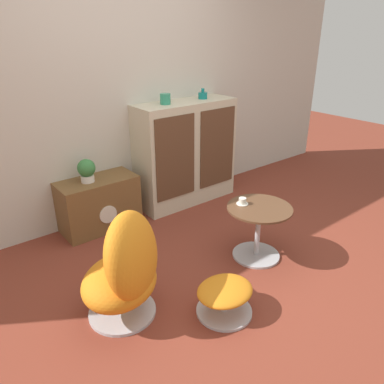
{
  "coord_description": "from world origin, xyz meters",
  "views": [
    {
      "loc": [
        -1.79,
        -1.79,
        1.86
      ],
      "look_at": [
        0.04,
        0.51,
        0.55
      ],
      "focal_mm": 35.0,
      "sensor_mm": 36.0,
      "label": 1
    }
  ],
  "objects_px": {
    "sideboard": "(186,153)",
    "vase_leftmost": "(165,99)",
    "vase_inner_left": "(203,95)",
    "tv_console": "(99,204)",
    "teacup": "(242,202)",
    "ottoman": "(225,295)",
    "potted_plant": "(87,170)",
    "egg_chair": "(126,270)",
    "coffee_table": "(258,227)"
  },
  "relations": [
    {
      "from": "tv_console",
      "to": "vase_leftmost",
      "type": "height_order",
      "value": "vase_leftmost"
    },
    {
      "from": "egg_chair",
      "to": "potted_plant",
      "type": "distance_m",
      "value": 1.34
    },
    {
      "from": "egg_chair",
      "to": "coffee_table",
      "type": "height_order",
      "value": "egg_chair"
    },
    {
      "from": "teacup",
      "to": "sideboard",
      "type": "bearing_deg",
      "value": 75.5
    },
    {
      "from": "teacup",
      "to": "ottoman",
      "type": "bearing_deg",
      "value": -143.01
    },
    {
      "from": "vase_inner_left",
      "to": "egg_chair",
      "type": "bearing_deg",
      "value": -143.75
    },
    {
      "from": "potted_plant",
      "to": "teacup",
      "type": "xyz_separation_m",
      "value": [
        0.85,
        -1.2,
        -0.13
      ]
    },
    {
      "from": "tv_console",
      "to": "vase_inner_left",
      "type": "height_order",
      "value": "vase_inner_left"
    },
    {
      "from": "sideboard",
      "to": "ottoman",
      "type": "relative_size",
      "value": 2.77
    },
    {
      "from": "vase_inner_left",
      "to": "teacup",
      "type": "bearing_deg",
      "value": -114.79
    },
    {
      "from": "teacup",
      "to": "coffee_table",
      "type": "bearing_deg",
      "value": -61.76
    },
    {
      "from": "sideboard",
      "to": "ottoman",
      "type": "bearing_deg",
      "value": -119.56
    },
    {
      "from": "vase_leftmost",
      "to": "tv_console",
      "type": "bearing_deg",
      "value": 178.94
    },
    {
      "from": "vase_inner_left",
      "to": "teacup",
      "type": "xyz_separation_m",
      "value": [
        -0.55,
        -1.18,
        -0.67
      ]
    },
    {
      "from": "coffee_table",
      "to": "potted_plant",
      "type": "height_order",
      "value": "potted_plant"
    },
    {
      "from": "ottoman",
      "to": "sideboard",
      "type": "bearing_deg",
      "value": 60.44
    },
    {
      "from": "egg_chair",
      "to": "vase_inner_left",
      "type": "bearing_deg",
      "value": 36.25
    },
    {
      "from": "tv_console",
      "to": "vase_inner_left",
      "type": "bearing_deg",
      "value": -0.66
    },
    {
      "from": "vase_inner_left",
      "to": "coffee_table",
      "type": "bearing_deg",
      "value": -109.85
    },
    {
      "from": "egg_chair",
      "to": "vase_inner_left",
      "type": "xyz_separation_m",
      "value": [
        1.71,
        1.26,
        0.8
      ]
    },
    {
      "from": "ottoman",
      "to": "potted_plant",
      "type": "relative_size",
      "value": 1.87
    },
    {
      "from": "egg_chair",
      "to": "ottoman",
      "type": "height_order",
      "value": "egg_chair"
    },
    {
      "from": "sideboard",
      "to": "vase_leftmost",
      "type": "xyz_separation_m",
      "value": [
        -0.25,
        0.0,
        0.62
      ]
    },
    {
      "from": "sideboard",
      "to": "ottoman",
      "type": "distance_m",
      "value": 1.95
    },
    {
      "from": "vase_inner_left",
      "to": "potted_plant",
      "type": "xyz_separation_m",
      "value": [
        -1.39,
        0.02,
        -0.54
      ]
    },
    {
      "from": "vase_inner_left",
      "to": "teacup",
      "type": "height_order",
      "value": "vase_inner_left"
    },
    {
      "from": "coffee_table",
      "to": "vase_leftmost",
      "type": "height_order",
      "value": "vase_leftmost"
    },
    {
      "from": "coffee_table",
      "to": "potted_plant",
      "type": "distance_m",
      "value": 1.65
    },
    {
      "from": "vase_leftmost",
      "to": "vase_inner_left",
      "type": "xyz_separation_m",
      "value": [
        0.49,
        0.0,
        -0.01
      ]
    },
    {
      "from": "vase_inner_left",
      "to": "ottoman",
      "type": "bearing_deg",
      "value": -125.42
    },
    {
      "from": "egg_chair",
      "to": "teacup",
      "type": "bearing_deg",
      "value": 3.74
    },
    {
      "from": "vase_inner_left",
      "to": "tv_console",
      "type": "bearing_deg",
      "value": 179.34
    },
    {
      "from": "potted_plant",
      "to": "vase_inner_left",
      "type": "bearing_deg",
      "value": -0.64
    },
    {
      "from": "ottoman",
      "to": "teacup",
      "type": "bearing_deg",
      "value": 36.99
    },
    {
      "from": "egg_chair",
      "to": "teacup",
      "type": "xyz_separation_m",
      "value": [
        1.17,
        0.08,
        0.12
      ]
    },
    {
      "from": "coffee_table",
      "to": "vase_inner_left",
      "type": "xyz_separation_m",
      "value": [
        0.47,
        1.31,
        0.88
      ]
    },
    {
      "from": "potted_plant",
      "to": "vase_leftmost",
      "type": "bearing_deg",
      "value": -0.99
    },
    {
      "from": "ottoman",
      "to": "potted_plant",
      "type": "distance_m",
      "value": 1.76
    },
    {
      "from": "tv_console",
      "to": "ottoman",
      "type": "xyz_separation_m",
      "value": [
        0.13,
        -1.67,
        -0.11
      ]
    },
    {
      "from": "sideboard",
      "to": "potted_plant",
      "type": "xyz_separation_m",
      "value": [
        -1.15,
        0.02,
        0.07
      ]
    },
    {
      "from": "vase_leftmost",
      "to": "vase_inner_left",
      "type": "relative_size",
      "value": 0.96
    },
    {
      "from": "sideboard",
      "to": "vase_leftmost",
      "type": "distance_m",
      "value": 0.67
    },
    {
      "from": "coffee_table",
      "to": "teacup",
      "type": "bearing_deg",
      "value": 118.24
    },
    {
      "from": "coffee_table",
      "to": "teacup",
      "type": "distance_m",
      "value": 0.26
    },
    {
      "from": "tv_console",
      "to": "potted_plant",
      "type": "distance_m",
      "value": 0.39
    },
    {
      "from": "vase_inner_left",
      "to": "sideboard",
      "type": "bearing_deg",
      "value": -179.08
    },
    {
      "from": "vase_leftmost",
      "to": "ottoman",
      "type": "bearing_deg",
      "value": -112.51
    },
    {
      "from": "coffee_table",
      "to": "vase_leftmost",
      "type": "relative_size",
      "value": 5.16
    },
    {
      "from": "potted_plant",
      "to": "teacup",
      "type": "relative_size",
      "value": 2.17
    },
    {
      "from": "coffee_table",
      "to": "egg_chair",
      "type": "bearing_deg",
      "value": 177.41
    }
  ]
}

